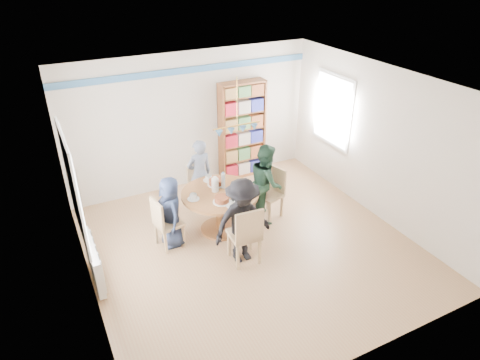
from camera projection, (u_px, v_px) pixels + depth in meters
ground at (251, 246)px, 7.06m from camera, size 5.00×5.00×0.00m
room_shell at (212, 138)px, 6.85m from camera, size 5.00×5.00×5.00m
radiator at (94, 262)px, 6.17m from camera, size 0.12×1.00×0.60m
dining_table at (220, 202)px, 7.21m from camera, size 1.30×1.30×0.75m
chair_left at (164, 221)px, 6.81m from camera, size 0.46×0.46×0.91m
chair_right at (272, 190)px, 7.66m from camera, size 0.52×0.52×0.94m
chair_far at (199, 182)px, 8.04m from camera, size 0.45×0.45×0.84m
chair_near at (246, 233)px, 6.43m from camera, size 0.48×0.48×1.01m
person_left at (171, 212)px, 6.85m from camera, size 0.40×0.60×1.22m
person_right at (266, 182)px, 7.50m from camera, size 0.75×0.84×1.42m
person_far at (200, 174)px, 7.87m from camera, size 0.51×0.36×1.34m
person_near at (242, 221)px, 6.43m from camera, size 0.93×0.55×1.42m
bookshelf at (242, 131)px, 8.82m from camera, size 0.97×0.29×2.04m
tableware at (218, 189)px, 7.09m from camera, size 1.14×1.14×0.30m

